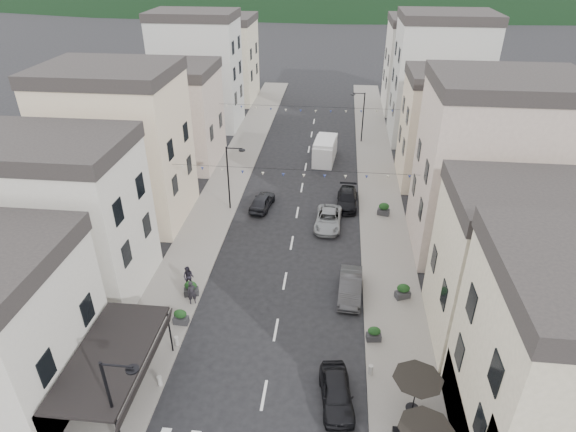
% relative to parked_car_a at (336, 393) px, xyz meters
% --- Properties ---
extents(sidewalk_left, '(4.00, 76.00, 0.12)m').
position_rel_parked_car_a_xyz_m(sidewalk_left, '(-11.34, 26.00, -0.63)').
color(sidewalk_left, slate).
rests_on(sidewalk_left, ground).
extents(sidewalk_right, '(4.00, 76.00, 0.12)m').
position_rel_parked_car_a_xyz_m(sidewalk_right, '(3.66, 26.00, -0.63)').
color(sidewalk_right, slate).
rests_on(sidewalk_right, ground).
extents(boutique_awning, '(3.77, 7.50, 3.28)m').
position_rel_parked_car_a_xyz_m(boutique_awning, '(-11.08, -1.00, 2.43)').
color(boutique_awning, black).
rests_on(boutique_awning, ground).
extents(buildings_row_left, '(10.20, 54.16, 14.00)m').
position_rel_parked_car_a_xyz_m(buildings_row_left, '(-18.34, 31.75, 5.44)').
color(buildings_row_left, beige).
rests_on(buildings_row_left, ground).
extents(buildings_row_right, '(10.20, 54.16, 14.50)m').
position_rel_parked_car_a_xyz_m(buildings_row_right, '(10.66, 30.59, 5.63)').
color(buildings_row_right, '#B6AC91').
rests_on(buildings_row_right, ground).
extents(streetlamp_left_near, '(1.70, 0.56, 6.00)m').
position_rel_parked_car_a_xyz_m(streetlamp_left_near, '(-9.66, -4.00, 3.01)').
color(streetlamp_left_near, black).
rests_on(streetlamp_left_near, ground).
extents(streetlamp_left_far, '(1.70, 0.56, 6.00)m').
position_rel_parked_car_a_xyz_m(streetlamp_left_far, '(-9.66, 20.00, 3.01)').
color(streetlamp_left_far, black).
rests_on(streetlamp_left_far, ground).
extents(streetlamp_right_far, '(1.70, 0.56, 6.00)m').
position_rel_parked_car_a_xyz_m(streetlamp_right_far, '(1.99, 38.00, 3.01)').
color(streetlamp_right_far, black).
rests_on(streetlamp_right_far, ground).
extents(bollards, '(11.66, 10.26, 0.60)m').
position_rel_parked_car_a_xyz_m(bollards, '(-3.84, -0.50, -0.27)').
color(bollards, gray).
rests_on(bollards, ground).
extents(bunting_near, '(19.00, 0.28, 0.62)m').
position_rel_parked_car_a_xyz_m(bunting_near, '(-3.84, 16.00, 4.97)').
color(bunting_near, black).
rests_on(bunting_near, ground).
extents(bunting_far, '(19.00, 0.28, 0.62)m').
position_rel_parked_car_a_xyz_m(bunting_far, '(-3.84, 32.00, 4.97)').
color(bunting_far, black).
rests_on(bunting_far, ground).
extents(parked_car_a, '(2.14, 4.20, 1.37)m').
position_rel_parked_car_a_xyz_m(parked_car_a, '(0.00, 0.00, 0.00)').
color(parked_car_a, black).
rests_on(parked_car_a, ground).
extents(parked_car_b, '(1.72, 4.39, 1.42)m').
position_rel_parked_car_a_xyz_m(parked_car_b, '(0.76, 8.90, 0.03)').
color(parked_car_b, '#303032').
rests_on(parked_car_b, ground).
extents(parked_car_c, '(2.36, 4.76, 1.30)m').
position_rel_parked_car_a_xyz_m(parked_car_c, '(-1.04, 17.97, -0.04)').
color(parked_car_c, gray).
rests_on(parked_car_c, ground).
extents(parked_car_d, '(2.00, 4.62, 1.32)m').
position_rel_parked_car_a_xyz_m(parked_car_d, '(0.56, 21.79, -0.02)').
color(parked_car_d, black).
rests_on(parked_car_d, ground).
extents(parked_car_e, '(2.14, 4.17, 1.36)m').
position_rel_parked_car_a_xyz_m(parked_car_e, '(-7.08, 20.51, -0.00)').
color(parked_car_e, black).
rests_on(parked_car_e, ground).
extents(delivery_van, '(2.59, 5.55, 2.58)m').
position_rel_parked_car_a_xyz_m(delivery_van, '(-1.89, 32.03, 0.58)').
color(delivery_van, silver).
rests_on(delivery_van, ground).
extents(pedestrian_a, '(0.75, 0.65, 1.73)m').
position_rel_parked_car_a_xyz_m(pedestrian_a, '(-9.64, 6.83, 0.30)').
color(pedestrian_a, black).
rests_on(pedestrian_a, sidewalk_left).
extents(pedestrian_b, '(0.86, 0.70, 1.65)m').
position_rel_parked_car_a_xyz_m(pedestrian_b, '(-10.36, 8.50, 0.26)').
color(pedestrian_b, black).
rests_on(pedestrian_b, sidewalk_left).
extents(planter_la, '(0.96, 0.55, 1.05)m').
position_rel_parked_car_a_xyz_m(planter_la, '(-9.84, 4.84, -0.05)').
color(planter_la, '#2C2C2F').
rests_on(planter_la, sidewalk_left).
extents(planter_lb, '(1.08, 0.77, 1.09)m').
position_rel_parked_car_a_xyz_m(planter_lb, '(-9.98, 7.67, -0.04)').
color(planter_lb, '#28282A').
rests_on(planter_lb, sidewalk_left).
extents(planter_ra, '(0.94, 0.59, 0.99)m').
position_rel_parked_car_a_xyz_m(planter_ra, '(2.16, 4.66, -0.09)').
color(planter_ra, '#2B2B2D').
rests_on(planter_ra, sidewalk_right).
extents(planter_rb, '(1.11, 0.87, 1.10)m').
position_rel_parked_car_a_xyz_m(planter_rb, '(4.29, 8.88, -0.03)').
color(planter_rb, '#2F2E31').
rests_on(planter_rb, sidewalk_right).
extents(planter_rc, '(1.14, 0.79, 1.15)m').
position_rel_parked_car_a_xyz_m(planter_rc, '(3.75, 20.22, -0.00)').
color(planter_rc, '#2C2C2E').
rests_on(planter_rc, sidewalk_right).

